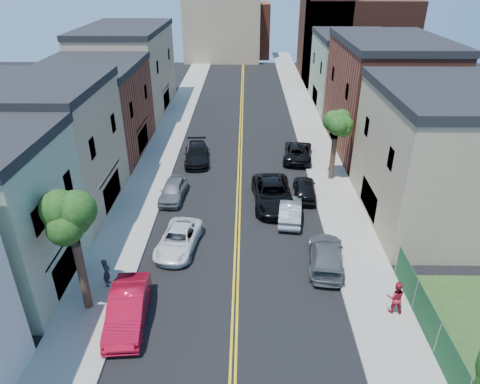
{
  "coord_description": "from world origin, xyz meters",
  "views": [
    {
      "loc": [
        0.51,
        -3.63,
        16.51
      ],
      "look_at": [
        0.14,
        23.78,
        2.0
      ],
      "focal_mm": 32.31,
      "sensor_mm": 36.0,
      "label": 1
    }
  ],
  "objects_px": {
    "grey_car_left": "(173,190)",
    "silver_car_right": "(290,210)",
    "red_sedan": "(128,309)",
    "black_car_right": "(305,188)",
    "dark_car_right_far": "(298,151)",
    "black_suv_lane": "(273,194)",
    "pedestrian_right": "(395,297)",
    "grey_car_right": "(326,255)",
    "white_pickup": "(178,240)",
    "pedestrian_left": "(107,272)",
    "black_car_left": "(197,154)"
  },
  "relations": [
    {
      "from": "white_pickup",
      "to": "pedestrian_right",
      "type": "xyz_separation_m",
      "value": [
        12.21,
        -5.75,
        0.41
      ]
    },
    {
      "from": "black_suv_lane",
      "to": "pedestrian_right",
      "type": "distance_m",
      "value": 13.1
    },
    {
      "from": "black_car_right",
      "to": "grey_car_left",
      "type": "bearing_deg",
      "value": 6.65
    },
    {
      "from": "white_pickup",
      "to": "grey_car_right",
      "type": "distance_m",
      "value": 9.43
    },
    {
      "from": "white_pickup",
      "to": "silver_car_right",
      "type": "xyz_separation_m",
      "value": [
        7.6,
        3.81,
        0.04
      ]
    },
    {
      "from": "grey_car_left",
      "to": "silver_car_right",
      "type": "bearing_deg",
      "value": -14.89
    },
    {
      "from": "red_sedan",
      "to": "black_car_left",
      "type": "relative_size",
      "value": 0.96
    },
    {
      "from": "black_car_left",
      "to": "dark_car_right_far",
      "type": "relative_size",
      "value": 0.97
    },
    {
      "from": "black_suv_lane",
      "to": "dark_car_right_far",
      "type": "bearing_deg",
      "value": 68.88
    },
    {
      "from": "black_car_right",
      "to": "silver_car_right",
      "type": "xyz_separation_m",
      "value": [
        -1.46,
        -3.48,
        -0.01
      ]
    },
    {
      "from": "black_car_left",
      "to": "dark_car_right_far",
      "type": "xyz_separation_m",
      "value": [
        9.56,
        0.78,
        -0.01
      ]
    },
    {
      "from": "grey_car_left",
      "to": "pedestrian_left",
      "type": "distance_m",
      "value": 10.85
    },
    {
      "from": "red_sedan",
      "to": "pedestrian_right",
      "type": "relative_size",
      "value": 2.69
    },
    {
      "from": "red_sedan",
      "to": "black_car_right",
      "type": "relative_size",
      "value": 1.18
    },
    {
      "from": "grey_car_right",
      "to": "pedestrian_right",
      "type": "xyz_separation_m",
      "value": [
        2.91,
        -4.17,
        0.36
      ]
    },
    {
      "from": "red_sedan",
      "to": "dark_car_right_far",
      "type": "xyz_separation_m",
      "value": [
        10.99,
        21.36,
        -0.08
      ]
    },
    {
      "from": "red_sedan",
      "to": "dark_car_right_far",
      "type": "bearing_deg",
      "value": 58.0
    },
    {
      "from": "white_pickup",
      "to": "pedestrian_right",
      "type": "height_order",
      "value": "pedestrian_right"
    },
    {
      "from": "red_sedan",
      "to": "black_suv_lane",
      "type": "bearing_deg",
      "value": 52.23
    },
    {
      "from": "black_car_right",
      "to": "dark_car_right_far",
      "type": "distance_m",
      "value": 7.56
    },
    {
      "from": "red_sedan",
      "to": "silver_car_right",
      "type": "bearing_deg",
      "value": 43.23
    },
    {
      "from": "grey_car_right",
      "to": "pedestrian_right",
      "type": "bearing_deg",
      "value": 132.39
    },
    {
      "from": "grey_car_right",
      "to": "dark_car_right_far",
      "type": "distance_m",
      "value": 16.43
    },
    {
      "from": "black_car_right",
      "to": "pedestrian_right",
      "type": "relative_size",
      "value": 2.28
    },
    {
      "from": "red_sedan",
      "to": "white_pickup",
      "type": "height_order",
      "value": "red_sedan"
    },
    {
      "from": "white_pickup",
      "to": "black_car_right",
      "type": "height_order",
      "value": "black_car_right"
    },
    {
      "from": "black_car_left",
      "to": "pedestrian_right",
      "type": "relative_size",
      "value": 2.8
    },
    {
      "from": "black_car_left",
      "to": "pedestrian_left",
      "type": "height_order",
      "value": "pedestrian_left"
    },
    {
      "from": "grey_car_left",
      "to": "black_car_left",
      "type": "relative_size",
      "value": 0.83
    },
    {
      "from": "red_sedan",
      "to": "grey_car_left",
      "type": "relative_size",
      "value": 1.16
    },
    {
      "from": "black_car_right",
      "to": "pedestrian_left",
      "type": "distance_m",
      "value": 16.78
    },
    {
      "from": "white_pickup",
      "to": "black_car_right",
      "type": "bearing_deg",
      "value": 46.84
    },
    {
      "from": "white_pickup",
      "to": "black_car_right",
      "type": "relative_size",
      "value": 1.15
    },
    {
      "from": "grey_car_left",
      "to": "pedestrian_left",
      "type": "height_order",
      "value": "pedestrian_left"
    },
    {
      "from": "white_pickup",
      "to": "silver_car_right",
      "type": "height_order",
      "value": "silver_car_right"
    },
    {
      "from": "silver_car_right",
      "to": "pedestrian_left",
      "type": "relative_size",
      "value": 2.53
    },
    {
      "from": "grey_car_left",
      "to": "dark_car_right_far",
      "type": "bearing_deg",
      "value": 40.66
    },
    {
      "from": "black_car_left",
      "to": "dark_car_right_far",
      "type": "distance_m",
      "value": 9.59
    },
    {
      "from": "black_suv_lane",
      "to": "pedestrian_right",
      "type": "xyz_separation_m",
      "value": [
        5.77,
        -11.76,
        0.22
      ]
    },
    {
      "from": "black_car_right",
      "to": "pedestrian_left",
      "type": "bearing_deg",
      "value": 45.51
    },
    {
      "from": "grey_car_left",
      "to": "dark_car_right_far",
      "type": "distance_m",
      "value": 13.35
    },
    {
      "from": "black_car_left",
      "to": "black_car_right",
      "type": "bearing_deg",
      "value": -41.14
    },
    {
      "from": "dark_car_right_far",
      "to": "black_suv_lane",
      "type": "bearing_deg",
      "value": 79.68
    },
    {
      "from": "grey_car_left",
      "to": "silver_car_right",
      "type": "height_order",
      "value": "grey_car_left"
    },
    {
      "from": "black_car_left",
      "to": "grey_car_right",
      "type": "distance_m",
      "value": 18.34
    },
    {
      "from": "black_car_left",
      "to": "black_suv_lane",
      "type": "height_order",
      "value": "black_suv_lane"
    },
    {
      "from": "grey_car_right",
      "to": "pedestrian_left",
      "type": "relative_size",
      "value": 2.92
    },
    {
      "from": "grey_car_left",
      "to": "dark_car_right_far",
      "type": "height_order",
      "value": "dark_car_right_far"
    },
    {
      "from": "white_pickup",
      "to": "silver_car_right",
      "type": "relative_size",
      "value": 1.13
    },
    {
      "from": "red_sedan",
      "to": "grey_car_right",
      "type": "bearing_deg",
      "value": 19.4
    }
  ]
}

